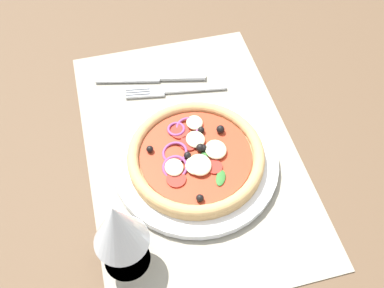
# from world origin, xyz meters

# --- Properties ---
(ground_plane) EXTENTS (1.90, 1.40, 0.02)m
(ground_plane) POSITION_xyz_m (0.00, 0.00, -0.01)
(ground_plane) COLOR brown
(placemat) EXTENTS (0.51, 0.33, 0.00)m
(placemat) POSITION_xyz_m (0.00, 0.00, 0.00)
(placemat) COLOR gray
(placemat) RESTS_ON ground_plane
(plate) EXTENTS (0.26, 0.26, 0.01)m
(plate) POSITION_xyz_m (-0.03, 0.00, 0.01)
(plate) COLOR white
(plate) RESTS_ON placemat
(pizza) EXTENTS (0.21, 0.21, 0.03)m
(pizza) POSITION_xyz_m (-0.03, 0.00, 0.03)
(pizza) COLOR tan
(pizza) RESTS_ON plate
(fork) EXTENTS (0.04, 0.18, 0.00)m
(fork) POSITION_xyz_m (0.13, 0.00, 0.01)
(fork) COLOR #B2B5BA
(fork) RESTS_ON placemat
(knife) EXTENTS (0.06, 0.20, 0.01)m
(knife) POSITION_xyz_m (0.17, 0.03, 0.01)
(knife) COLOR #B2B5BA
(knife) RESTS_ON placemat
(wine_glass) EXTENTS (0.07, 0.07, 0.15)m
(wine_glass) POSITION_xyz_m (-0.16, 0.13, 0.10)
(wine_glass) COLOR silver
(wine_glass) RESTS_ON ground_plane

